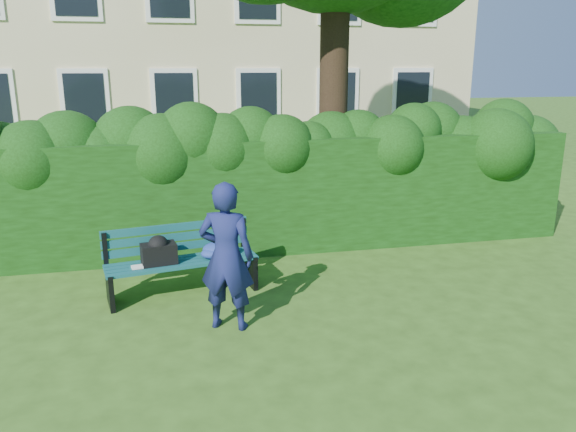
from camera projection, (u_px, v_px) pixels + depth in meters
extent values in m
plane|color=#315018|center=(298.00, 300.00, 7.16)|extent=(80.00, 80.00, 0.00)
cube|color=white|center=(85.00, 99.00, 15.29)|extent=(1.30, 0.08, 1.60)
cube|color=black|center=(85.00, 99.00, 15.25)|extent=(1.05, 0.04, 1.35)
cube|color=white|center=(175.00, 98.00, 15.79)|extent=(1.30, 0.08, 1.60)
cube|color=black|center=(175.00, 98.00, 15.75)|extent=(1.05, 0.04, 1.35)
cube|color=white|center=(259.00, 97.00, 16.29)|extent=(1.30, 0.08, 1.60)
cube|color=black|center=(259.00, 97.00, 16.25)|extent=(1.05, 0.04, 1.35)
cube|color=white|center=(338.00, 96.00, 16.79)|extent=(1.30, 0.08, 1.60)
cube|color=black|center=(338.00, 96.00, 16.76)|extent=(1.05, 0.04, 1.35)
cube|color=white|center=(412.00, 95.00, 17.29)|extent=(1.30, 0.08, 1.60)
cube|color=black|center=(413.00, 95.00, 17.26)|extent=(1.05, 0.04, 1.35)
cube|color=#13330B|center=(266.00, 194.00, 9.00)|extent=(10.00, 1.00, 1.80)
cylinder|color=black|center=(334.00, 73.00, 9.31)|extent=(0.48, 0.48, 5.53)
cube|color=#0F4B4F|center=(185.00, 266.00, 7.04)|extent=(1.91, 0.43, 0.04)
cube|color=#0F4B4F|center=(183.00, 263.00, 7.15)|extent=(1.91, 0.43, 0.04)
cube|color=#0F4B4F|center=(181.00, 261.00, 7.26)|extent=(1.91, 0.43, 0.04)
cube|color=#0F4B4F|center=(179.00, 258.00, 7.36)|extent=(1.91, 0.43, 0.04)
cube|color=#0F4B4F|center=(178.00, 247.00, 7.40)|extent=(1.90, 0.37, 0.10)
cube|color=#0F4B4F|center=(177.00, 237.00, 7.38)|extent=(1.90, 0.37, 0.10)
cube|color=#0F4B4F|center=(176.00, 227.00, 7.35)|extent=(1.90, 0.37, 0.10)
cube|color=black|center=(110.00, 289.00, 6.93)|extent=(0.15, 0.50, 0.44)
cube|color=black|center=(105.00, 250.00, 7.05)|extent=(0.07, 0.07, 0.45)
cube|color=black|center=(109.00, 274.00, 6.82)|extent=(0.13, 0.42, 0.05)
cube|color=black|center=(250.00, 269.00, 7.60)|extent=(0.15, 0.50, 0.44)
cube|color=black|center=(243.00, 234.00, 7.72)|extent=(0.07, 0.07, 0.45)
cube|color=black|center=(251.00, 255.00, 7.50)|extent=(0.13, 0.42, 0.05)
cube|color=white|center=(139.00, 267.00, 6.95)|extent=(0.20, 0.16, 0.02)
cube|color=black|center=(159.00, 254.00, 7.06)|extent=(0.47, 0.33, 0.26)
imported|color=#161C50|center=(226.00, 257.00, 6.21)|extent=(0.73, 0.61, 1.70)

